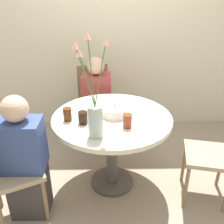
{
  "coord_description": "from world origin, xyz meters",
  "views": [
    {
      "loc": [
        -0.04,
        -1.97,
        1.76
      ],
      "look_at": [
        0.0,
        0.0,
        0.8
      ],
      "focal_mm": 40.0,
      "sensor_mm": 36.0,
      "label": 1
    }
  ],
  "objects": [
    {
      "name": "ground_plane",
      "position": [
        0.0,
        0.0,
        0.0
      ],
      "size": [
        16.0,
        16.0,
        0.0
      ],
      "primitive_type": "plane",
      "color": "gray"
    },
    {
      "name": "drink_glass_1",
      "position": [
        -0.24,
        -0.13,
        0.81
      ],
      "size": [
        0.08,
        0.08,
        0.11
      ],
      "color": "black",
      "rests_on": "dining_table"
    },
    {
      "name": "dining_table",
      "position": [
        0.0,
        0.0,
        0.62
      ],
      "size": [
        1.06,
        1.06,
        0.76
      ],
      "color": "beige",
      "rests_on": "ground_plane"
    },
    {
      "name": "flower_vase",
      "position": [
        -0.13,
        -0.33,
        0.95
      ],
      "size": [
        0.24,
        0.2,
        0.76
      ],
      "color": "#9EB2AD",
      "rests_on": "dining_table"
    },
    {
      "name": "chair_left_flank",
      "position": [
        -0.2,
        0.92,
        0.54
      ],
      "size": [
        0.48,
        0.48,
        0.94
      ],
      "rotation": [
        0.0,
        0.0,
        0.22
      ],
      "color": "#9E896B",
      "rests_on": "ground_plane"
    },
    {
      "name": "birthday_cake",
      "position": [
        0.02,
        0.01,
        0.8
      ],
      "size": [
        0.22,
        0.22,
        0.13
      ],
      "color": "white",
      "rests_on": "dining_table"
    },
    {
      "name": "drink_glass_0",
      "position": [
        -0.38,
        -0.07,
        0.81
      ],
      "size": [
        0.07,
        0.07,
        0.11
      ],
      "color": "#51280F",
      "rests_on": "dining_table"
    },
    {
      "name": "drink_glass_2",
      "position": [
        0.12,
        -0.2,
        0.81
      ],
      "size": [
        0.07,
        0.07,
        0.12
      ],
      "color": "maroon",
      "rests_on": "dining_table"
    },
    {
      "name": "side_plate",
      "position": [
        0.31,
        0.21,
        0.76
      ],
      "size": [
        0.21,
        0.21,
        0.01
      ],
      "color": "white",
      "rests_on": "dining_table"
    },
    {
      "name": "wall_back",
      "position": [
        0.0,
        1.32,
        1.3
      ],
      "size": [
        8.0,
        0.05,
        2.6
      ],
      "color": "beige",
      "rests_on": "ground_plane"
    },
    {
      "name": "person_guest",
      "position": [
        -0.7,
        -0.34,
        0.52
      ],
      "size": [
        0.34,
        0.24,
        1.1
      ],
      "color": "#383333",
      "rests_on": "ground_plane"
    },
    {
      "name": "chair_near_front",
      "position": [
        0.92,
        -0.2,
        0.54
      ],
      "size": [
        0.48,
        0.48,
        0.94
      ],
      "rotation": [
        0.0,
        0.0,
        4.5
      ],
      "color": "#9E896B",
      "rests_on": "ground_plane"
    },
    {
      "name": "person_woman",
      "position": [
        -0.17,
        0.77,
        0.52
      ],
      "size": [
        0.34,
        0.24,
        1.1
      ],
      "color": "#383333",
      "rests_on": "ground_plane"
    },
    {
      "name": "chair_far_back",
      "position": [
        -0.85,
        -0.41,
        0.54
      ],
      "size": [
        0.53,
        0.53,
        0.94
      ],
      "rotation": [
        0.0,
        0.0,
        2.03
      ],
      "color": "#9E896B",
      "rests_on": "ground_plane"
    }
  ]
}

